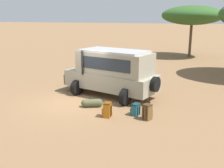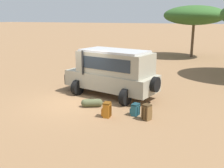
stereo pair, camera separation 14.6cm
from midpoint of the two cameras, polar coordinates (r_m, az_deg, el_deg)
The scene contains 7 objects.
ground_plane at distance 12.95m, azimuth -7.74°, elevation -4.05°, with size 320.00×320.00×0.00m, color olive.
safari_vehicle at distance 13.70m, azimuth 0.44°, elevation 2.71°, with size 5.48×3.35×2.44m.
backpack_beside_front_wheel at distance 10.78m, azimuth 7.96°, elevation -6.12°, with size 0.41×0.46×0.65m.
backpack_cluster_center at distance 11.22m, azimuth 5.44°, elevation -5.57°, with size 0.40×0.42×0.52m.
backpack_near_rear_wheel at distance 10.96m, azimuth -0.77°, elevation -5.66°, with size 0.41×0.41×0.64m.
duffel_bag_low_black_case at distance 12.25m, azimuth -4.04°, elevation -4.12°, with size 0.94×0.67×0.48m.
acacia_tree_far_left at distance 28.53m, azimuth 17.64°, elevation 14.06°, with size 6.13×5.88×5.20m.
Camera 2 is at (6.55, -10.42, 4.07)m, focal length 42.00 mm.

